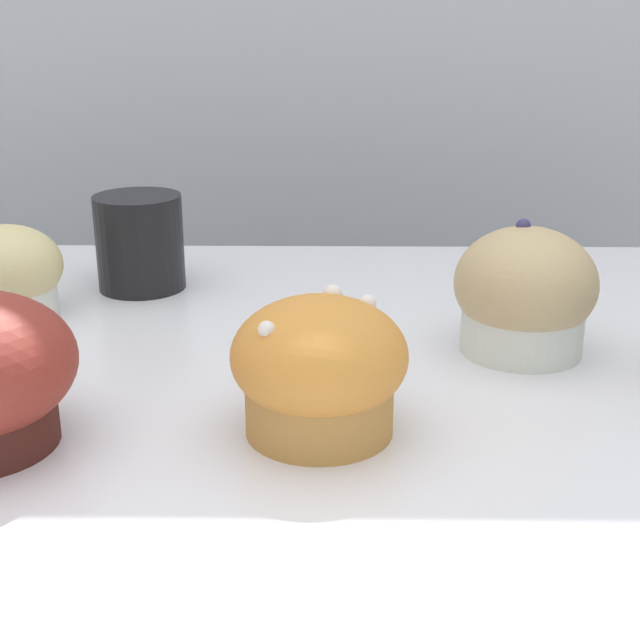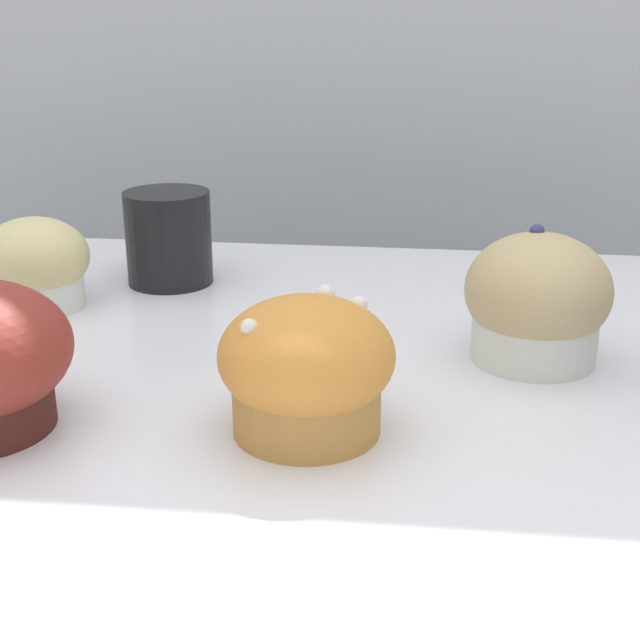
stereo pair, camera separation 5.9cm
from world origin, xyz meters
name	(u,v)px [view 1 (the left image)]	position (x,y,z in m)	size (l,w,h in m)	color
wall_back	(286,187)	(0.00, 0.60, 0.90)	(3.20, 0.10, 1.80)	#B2B7BC
muffin_front_center	(319,368)	(0.05, -0.10, 0.94)	(0.10, 0.10, 0.08)	#C1863F
muffin_back_left	(6,275)	(-0.20, 0.10, 0.93)	(0.09, 0.09, 0.08)	white
muffin_front_left	(525,295)	(0.20, 0.03, 0.94)	(0.10, 0.10, 0.10)	silver
coffee_cup	(139,240)	(-0.11, 0.18, 0.94)	(0.09, 0.10, 0.08)	black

